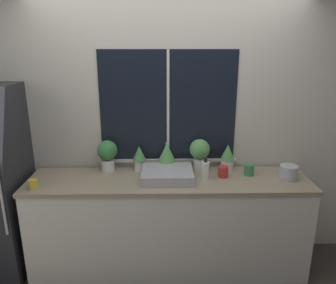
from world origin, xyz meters
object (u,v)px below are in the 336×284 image
at_px(potted_plant_center, 167,154).
at_px(kettle, 289,172).
at_px(soap_bottle, 205,170).
at_px(potted_plant_left, 139,157).
at_px(mug_red, 223,172).
at_px(potted_plant_far_left, 107,153).
at_px(potted_plant_right, 200,152).
at_px(mug_yellow, 33,184).
at_px(sink, 167,174).
at_px(mug_green, 249,170).
at_px(potted_plant_far_right, 227,157).

bearing_deg(potted_plant_center, kettle, -11.77).
bearing_deg(kettle, soap_bottle, 178.47).
distance_m(potted_plant_left, mug_red, 0.80).
height_order(potted_plant_far_left, potted_plant_center, potted_plant_far_left).
bearing_deg(potted_plant_right, kettle, -16.26).
bearing_deg(potted_plant_left, mug_yellow, -155.53).
height_order(potted_plant_far_left, mug_yellow, potted_plant_far_left).
relative_size(sink, potted_plant_right, 1.48).
bearing_deg(potted_plant_left, soap_bottle, -18.92).
relative_size(potted_plant_far_left, soap_bottle, 1.48).
xyz_separation_m(mug_yellow, mug_green, (1.89, 0.27, 0.01)).
height_order(potted_plant_left, kettle, potted_plant_left).
xyz_separation_m(potted_plant_far_right, mug_red, (-0.07, -0.17, -0.08)).
xyz_separation_m(sink, potted_plant_right, (0.31, 0.21, 0.14)).
bearing_deg(mug_green, potted_plant_center, 170.32).
relative_size(mug_red, mug_green, 0.97).
height_order(sink, potted_plant_center, potted_plant_center).
relative_size(potted_plant_right, kettle, 1.93).
distance_m(potted_plant_center, mug_yellow, 1.20).
distance_m(potted_plant_center, soap_bottle, 0.41).
bearing_deg(potted_plant_far_right, mug_yellow, -167.00).
distance_m(potted_plant_far_right, mug_red, 0.20).
bearing_deg(kettle, mug_red, 174.38).
distance_m(potted_plant_center, potted_plant_far_right, 0.58).
height_order(potted_plant_far_left, potted_plant_right, potted_plant_right).
bearing_deg(sink, potted_plant_left, 141.51).
relative_size(potted_plant_far_left, kettle, 1.88).
distance_m(potted_plant_right, mug_green, 0.49).
xyz_separation_m(potted_plant_left, mug_green, (1.02, -0.13, -0.09)).
height_order(potted_plant_right, soap_bottle, potted_plant_right).
relative_size(soap_bottle, mug_red, 2.04).
distance_m(sink, potted_plant_far_right, 0.62).
distance_m(potted_plant_left, mug_yellow, 0.96).
height_order(mug_yellow, mug_red, mug_red).
relative_size(potted_plant_far_left, mug_yellow, 3.68).
xyz_separation_m(soap_bottle, mug_red, (0.17, 0.04, -0.03)).
bearing_deg(potted_plant_right, mug_yellow, -164.68).
relative_size(sink, potted_plant_left, 1.86).
relative_size(mug_yellow, kettle, 0.51).
bearing_deg(mug_red, potted_plant_left, 167.58).
bearing_deg(sink, kettle, -0.95).
bearing_deg(potted_plant_center, mug_red, -18.43).
distance_m(potted_plant_left, potted_plant_center, 0.26).
bearing_deg(soap_bottle, kettle, -1.53).
relative_size(potted_plant_center, mug_red, 2.78).
distance_m(potted_plant_center, mug_red, 0.55).
distance_m(soap_bottle, kettle, 0.75).
distance_m(potted_plant_far_left, mug_green, 1.33).
height_order(sink, mug_red, sink).
xyz_separation_m(potted_plant_center, mug_red, (0.51, -0.17, -0.11)).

